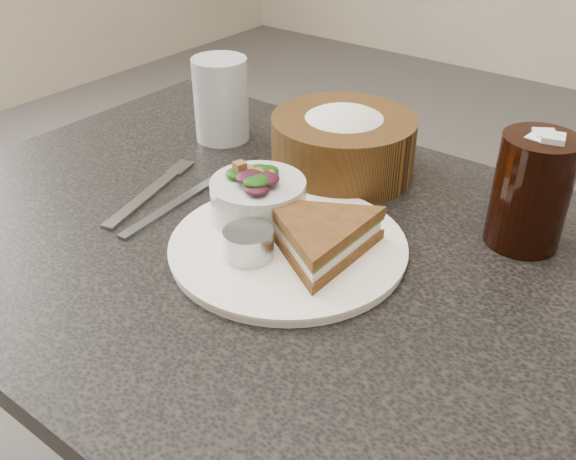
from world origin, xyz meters
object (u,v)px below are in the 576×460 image
(salad_bowl, at_px, (258,193))
(bread_basket, at_px, (343,136))
(water_glass, at_px, (221,99))
(dinner_plate, at_px, (288,247))
(dining_table, at_px, (277,440))
(dressing_ramekin, at_px, (248,244))
(sandwich, at_px, (321,237))
(cola_glass, at_px, (532,187))

(salad_bowl, distance_m, bread_basket, 0.19)
(water_glass, bearing_deg, dinner_plate, -34.78)
(dining_table, bearing_deg, dressing_ramekin, -77.09)
(dinner_plate, bearing_deg, bread_basket, 106.61)
(dining_table, relative_size, sandwich, 5.99)
(dinner_plate, bearing_deg, sandwich, 7.28)
(cola_glass, bearing_deg, dining_table, -144.36)
(dining_table, bearing_deg, dinner_plate, -23.38)
(sandwich, height_order, bread_basket, bread_basket)
(dinner_plate, bearing_deg, cola_glass, 41.91)
(sandwich, xyz_separation_m, cola_glass, (0.17, 0.18, 0.04))
(water_glass, bearing_deg, dining_table, -36.10)
(dining_table, distance_m, salad_bowl, 0.42)
(salad_bowl, relative_size, bread_basket, 0.58)
(salad_bowl, height_order, dressing_ramekin, salad_bowl)
(dinner_plate, xyz_separation_m, sandwich, (0.04, 0.01, 0.03))
(dining_table, height_order, salad_bowl, salad_bowl)
(salad_bowl, height_order, water_glass, water_glass)
(dinner_plate, xyz_separation_m, cola_glass, (0.21, 0.19, 0.07))
(sandwich, bearing_deg, salad_bowl, -159.50)
(sandwich, bearing_deg, dining_table, -155.77)
(sandwich, distance_m, cola_glass, 0.25)
(cola_glass, distance_m, water_glass, 0.50)
(dressing_ramekin, height_order, bread_basket, bread_basket)
(bread_basket, bearing_deg, salad_bowl, -90.98)
(bread_basket, bearing_deg, water_glass, -176.42)
(dressing_ramekin, distance_m, bread_basket, 0.27)
(water_glass, bearing_deg, cola_glass, -0.90)
(salad_bowl, bearing_deg, bread_basket, 89.02)
(dining_table, distance_m, sandwich, 0.42)
(dinner_plate, xyz_separation_m, salad_bowl, (-0.07, 0.03, 0.04))
(dressing_ramekin, bearing_deg, dinner_plate, 69.49)
(dressing_ramekin, height_order, cola_glass, cola_glass)
(dinner_plate, distance_m, bread_basket, 0.23)
(dinner_plate, distance_m, sandwich, 0.05)
(cola_glass, xyz_separation_m, water_glass, (-0.50, 0.01, -0.01))
(sandwich, distance_m, water_glass, 0.38)
(dining_table, distance_m, dressing_ramekin, 0.41)
(dining_table, xyz_separation_m, water_glass, (-0.25, 0.18, 0.44))
(sandwich, xyz_separation_m, salad_bowl, (-0.11, 0.02, 0.01))
(bread_basket, height_order, cola_glass, cola_glass)
(salad_bowl, height_order, cola_glass, cola_glass)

